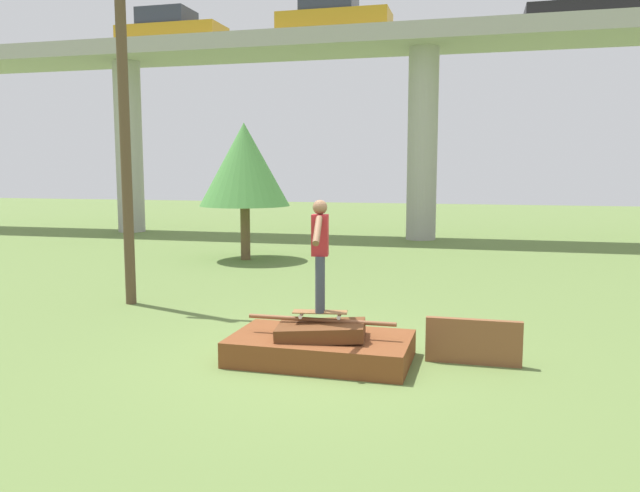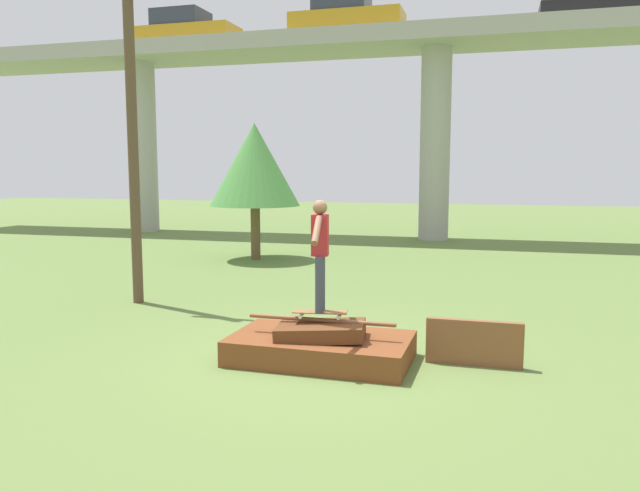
{
  "view_description": "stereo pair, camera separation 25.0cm",
  "coord_description": "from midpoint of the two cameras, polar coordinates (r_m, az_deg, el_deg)",
  "views": [
    {
      "loc": [
        2.03,
        -8.08,
        2.63
      ],
      "look_at": [
        -0.02,
        0.01,
        1.59
      ],
      "focal_mm": 35.0,
      "sensor_mm": 36.0,
      "label": 1
    },
    {
      "loc": [
        2.27,
        -8.02,
        2.63
      ],
      "look_at": [
        -0.02,
        0.01,
        1.59
      ],
      "focal_mm": 35.0,
      "sensor_mm": 36.0,
      "label": 2
    }
  ],
  "objects": [
    {
      "name": "scrap_pile",
      "position": [
        8.66,
        -0.76,
        -9.14
      ],
      "size": [
        2.47,
        1.43,
        0.6
      ],
      "color": "brown",
      "rests_on": "ground_plane"
    },
    {
      "name": "scrap_plank_loose",
      "position": [
        8.73,
        13.04,
        -8.52
      ],
      "size": [
        1.27,
        0.1,
        0.62
      ],
      "color": "brown",
      "rests_on": "ground_plane"
    },
    {
      "name": "tree_behind_left",
      "position": [
        18.14,
        -7.33,
        7.36
      ],
      "size": [
        2.6,
        2.6,
        3.94
      ],
      "color": "brown",
      "rests_on": "ground_plane"
    },
    {
      "name": "car_on_overpass_left",
      "position": [
        27.54,
        -13.75,
        18.51
      ],
      "size": [
        4.29,
        1.75,
        1.44
      ],
      "color": "#B28419",
      "rests_on": "highway_overpass"
    },
    {
      "name": "car_on_overpass_mid",
      "position": [
        24.93,
        0.88,
        20.03
      ],
      "size": [
        4.22,
        1.64,
        1.53
      ],
      "color": "#B28419",
      "rests_on": "highway_overpass"
    },
    {
      "name": "car_on_overpass_far_right",
      "position": [
        24.74,
        23.35,
        19.38
      ],
      "size": [
        4.57,
        1.66,
        1.35
      ],
      "color": "black",
      "rests_on": "highway_overpass"
    },
    {
      "name": "ground_plane",
      "position": [
        8.74,
        -0.75,
        -10.43
      ],
      "size": [
        80.0,
        80.0,
        0.0
      ],
      "primitive_type": "plane",
      "color": "olive"
    },
    {
      "name": "utility_pole",
      "position": [
        12.63,
        -17.98,
        10.29
      ],
      "size": [
        1.3,
        0.2,
        6.58
      ],
      "color": "brown",
      "rests_on": "ground_plane"
    },
    {
      "name": "skateboard",
      "position": [
        8.57,
        -0.84,
        -6.09
      ],
      "size": [
        0.77,
        0.33,
        0.09
      ],
      "color": "brown",
      "rests_on": "scrap_pile"
    },
    {
      "name": "skater",
      "position": [
        8.42,
        -0.85,
        -0.17
      ],
      "size": [
        0.26,
        1.18,
        1.53
      ],
      "color": "#383D4C",
      "rests_on": "skateboard"
    },
    {
      "name": "highway_overpass",
      "position": [
        23.85,
        9.18,
        16.17
      ],
      "size": [
        44.0,
        3.29,
        7.6
      ],
      "color": "#A8A59E",
      "rests_on": "ground_plane"
    }
  ]
}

